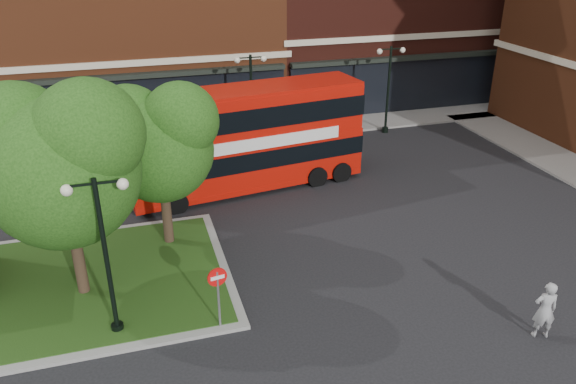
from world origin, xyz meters
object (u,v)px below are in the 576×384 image
object	(u,v)px
car_silver	(169,133)
car_white	(263,125)
bus	(246,132)
woman	(545,310)

from	to	relation	value
car_silver	car_white	xyz separation A→B (m)	(5.37, 0.00, -0.03)
car_silver	car_white	distance (m)	5.37
bus	woman	distance (m)	14.15
woman	car_silver	bearing A→B (deg)	-49.59
bus	car_silver	bearing A→B (deg)	104.88
bus	car_white	distance (m)	7.48
car_silver	car_white	bearing A→B (deg)	-94.69
bus	car_silver	xyz separation A→B (m)	(-2.88, 6.76, -2.00)
car_white	bus	bearing A→B (deg)	155.26
woman	car_silver	distance (m)	21.38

